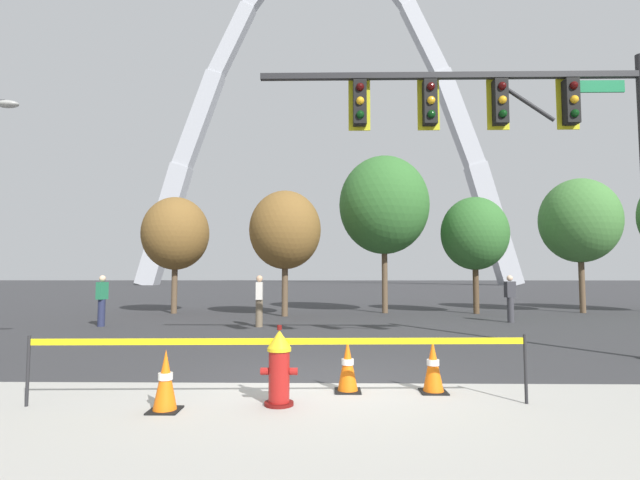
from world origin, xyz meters
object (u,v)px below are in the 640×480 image
(pedestrian_standing_center, at_px, (259,300))
(pedestrian_walking_left, at_px, (510,298))
(traffic_signal_gantry, at_px, (522,134))
(pedestrian_walking_right, at_px, (102,300))
(fire_hydrant, at_px, (279,367))
(traffic_cone_curb_edge, at_px, (433,367))
(traffic_cone_by_hydrant, at_px, (165,381))
(monument_arch, at_px, (328,127))
(traffic_cone_mid_sidewalk, at_px, (348,366))

(pedestrian_standing_center, bearing_deg, pedestrian_walking_left, 10.32)
(traffic_signal_gantry, distance_m, pedestrian_walking_right, 12.78)
(fire_hydrant, xyz_separation_m, traffic_cone_curb_edge, (2.05, 0.66, -0.11))
(traffic_cone_curb_edge, height_order, pedestrian_standing_center, pedestrian_standing_center)
(pedestrian_standing_center, bearing_deg, fire_hydrant, -80.17)
(fire_hydrant, relative_size, pedestrian_standing_center, 0.62)
(traffic_cone_by_hydrant, distance_m, monument_arch, 70.56)
(pedestrian_walking_right, bearing_deg, pedestrian_walking_left, 6.28)
(fire_hydrant, distance_m, monument_arch, 70.23)
(traffic_cone_by_hydrant, xyz_separation_m, traffic_cone_mid_sidewalk, (2.20, 0.97, 0.00))
(traffic_signal_gantry, bearing_deg, fire_hydrant, -143.29)
(traffic_cone_curb_edge, relative_size, traffic_signal_gantry, 0.09)
(monument_arch, height_order, pedestrian_walking_left, monument_arch)
(traffic_cone_by_hydrant, xyz_separation_m, traffic_cone_curb_edge, (3.37, 0.95, 0.00))
(traffic_signal_gantry, distance_m, pedestrian_standing_center, 8.88)
(fire_hydrant, distance_m, traffic_signal_gantry, 6.82)
(traffic_cone_mid_sidewalk, xyz_separation_m, pedestrian_standing_center, (-2.41, 8.13, 0.46))
(traffic_cone_curb_edge, xyz_separation_m, pedestrian_standing_center, (-3.58, 8.15, 0.46))
(traffic_cone_mid_sidewalk, relative_size, traffic_cone_curb_edge, 1.00)
(monument_arch, height_order, pedestrian_standing_center, monument_arch)
(fire_hydrant, bearing_deg, traffic_signal_gantry, 36.71)
(fire_hydrant, bearing_deg, traffic_cone_by_hydrant, -167.91)
(traffic_cone_curb_edge, bearing_deg, traffic_cone_by_hydrant, -164.31)
(traffic_cone_by_hydrant, xyz_separation_m, monument_arch, (1.90, 66.32, 24.00))
(fire_hydrant, relative_size, monument_arch, 0.02)
(traffic_cone_curb_edge, relative_size, pedestrian_walking_left, 0.46)
(fire_hydrant, height_order, pedestrian_walking_left, pedestrian_walking_left)
(fire_hydrant, bearing_deg, traffic_cone_curb_edge, 17.95)
(fire_hydrant, distance_m, traffic_cone_mid_sidewalk, 1.12)
(traffic_cone_by_hydrant, height_order, pedestrian_walking_right, pedestrian_walking_right)
(traffic_cone_mid_sidewalk, distance_m, traffic_signal_gantry, 6.02)
(traffic_cone_curb_edge, bearing_deg, traffic_cone_mid_sidewalk, 178.78)
(traffic_signal_gantry, distance_m, monument_arch, 65.92)
(traffic_cone_mid_sidewalk, bearing_deg, traffic_cone_curb_edge, -1.22)
(traffic_cone_by_hydrant, relative_size, traffic_signal_gantry, 0.09)
(traffic_signal_gantry, xyz_separation_m, monument_arch, (-3.89, 62.71, 19.95))
(traffic_cone_by_hydrant, xyz_separation_m, traffic_signal_gantry, (5.79, 3.62, 4.05))
(pedestrian_walking_left, relative_size, pedestrian_walking_right, 1.00)
(fire_hydrant, distance_m, pedestrian_walking_right, 10.99)
(fire_hydrant, height_order, traffic_cone_mid_sidewalk, fire_hydrant)
(traffic_cone_by_hydrant, distance_m, traffic_cone_mid_sidewalk, 2.41)
(fire_hydrant, height_order, traffic_cone_by_hydrant, fire_hydrant)
(traffic_signal_gantry, height_order, pedestrian_standing_center, traffic_signal_gantry)
(traffic_cone_curb_edge, bearing_deg, pedestrian_standing_center, 113.69)
(traffic_cone_curb_edge, relative_size, pedestrian_standing_center, 0.46)
(monument_arch, bearing_deg, pedestrian_walking_right, -97.03)
(traffic_cone_by_hydrant, height_order, pedestrian_standing_center, pedestrian_standing_center)
(traffic_cone_mid_sidewalk, relative_size, pedestrian_walking_right, 0.46)
(traffic_cone_curb_edge, xyz_separation_m, pedestrian_walking_right, (-8.53, 8.21, 0.46))
(traffic_cone_by_hydrant, xyz_separation_m, pedestrian_walking_left, (8.10, 10.61, 0.46))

